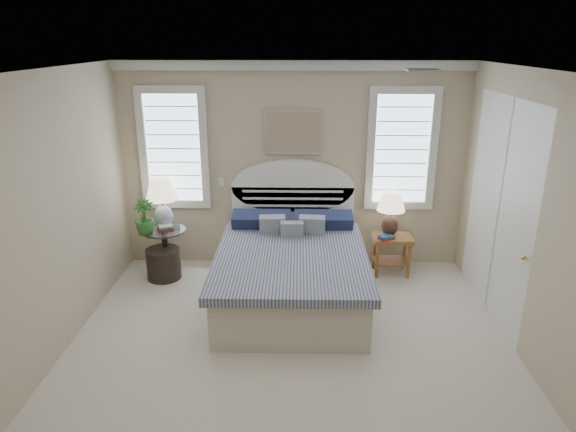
# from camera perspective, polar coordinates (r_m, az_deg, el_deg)

# --- Properties ---
(floor) EXTENTS (4.50, 5.00, 0.01)m
(floor) POSITION_cam_1_polar(r_m,az_deg,el_deg) (5.03, 0.12, -16.80)
(floor) COLOR silver
(floor) RESTS_ON ground
(ceiling) EXTENTS (4.50, 5.00, 0.01)m
(ceiling) POSITION_cam_1_polar(r_m,az_deg,el_deg) (4.08, 0.15, 15.57)
(ceiling) COLOR silver
(ceiling) RESTS_ON wall_back
(wall_back) EXTENTS (4.50, 0.02, 2.70)m
(wall_back) POSITION_cam_1_polar(r_m,az_deg,el_deg) (6.77, 0.55, 5.44)
(wall_back) COLOR #BDAE8E
(wall_back) RESTS_ON floor
(wall_left) EXTENTS (0.02, 5.00, 2.70)m
(wall_left) POSITION_cam_1_polar(r_m,az_deg,el_deg) (4.96, -26.87, -1.89)
(wall_left) COLOR #BDAE8E
(wall_left) RESTS_ON floor
(wall_right) EXTENTS (0.02, 5.00, 2.70)m
(wall_right) POSITION_cam_1_polar(r_m,az_deg,el_deg) (4.89, 27.57, -2.29)
(wall_right) COLOR #BDAE8E
(wall_right) RESTS_ON floor
(crown_molding) EXTENTS (4.50, 0.08, 0.12)m
(crown_molding) POSITION_cam_1_polar(r_m,az_deg,el_deg) (6.54, 0.58, 16.41)
(crown_molding) COLOR silver
(crown_molding) RESTS_ON wall_back
(hvac_vent) EXTENTS (0.30, 0.20, 0.02)m
(hvac_vent) POSITION_cam_1_polar(r_m,az_deg,el_deg) (5.01, 14.73, 15.41)
(hvac_vent) COLOR #B2B2B2
(hvac_vent) RESTS_ON ceiling
(switch_plate) EXTENTS (0.08, 0.01, 0.12)m
(switch_plate) POSITION_cam_1_polar(r_m,az_deg,el_deg) (6.88, -7.42, 3.79)
(switch_plate) COLOR silver
(switch_plate) RESTS_ON wall_back
(window_left) EXTENTS (0.90, 0.06, 1.60)m
(window_left) POSITION_cam_1_polar(r_m,az_deg,el_deg) (6.89, -12.57, 7.36)
(window_left) COLOR #AAC5D8
(window_left) RESTS_ON wall_back
(window_right) EXTENTS (0.90, 0.06, 1.60)m
(window_right) POSITION_cam_1_polar(r_m,az_deg,el_deg) (6.82, 12.49, 7.26)
(window_right) COLOR #AAC5D8
(window_right) RESTS_ON wall_back
(painting) EXTENTS (0.74, 0.04, 0.58)m
(painting) POSITION_cam_1_polar(r_m,az_deg,el_deg) (6.63, 0.55, 9.31)
(painting) COLOR silver
(painting) RESTS_ON wall_back
(closet_door) EXTENTS (0.02, 1.80, 2.40)m
(closet_door) POSITION_cam_1_polar(r_m,az_deg,el_deg) (5.96, 22.35, 0.55)
(closet_door) COLOR silver
(closet_door) RESTS_ON floor
(bed) EXTENTS (1.72, 2.28, 1.47)m
(bed) POSITION_cam_1_polar(r_m,az_deg,el_deg) (6.10, 0.39, -5.76)
(bed) COLOR beige
(bed) RESTS_ON floor
(side_table_left) EXTENTS (0.56, 0.56, 0.63)m
(side_table_left) POSITION_cam_1_polar(r_m,az_deg,el_deg) (6.86, -13.47, -3.38)
(side_table_left) COLOR black
(side_table_left) RESTS_ON floor
(nightstand_right) EXTENTS (0.50, 0.40, 0.53)m
(nightstand_right) POSITION_cam_1_polar(r_m,az_deg,el_deg) (6.84, 11.45, -3.30)
(nightstand_right) COLOR brown
(nightstand_right) RESTS_ON floor
(floor_pot) EXTENTS (0.56, 0.56, 0.40)m
(floor_pot) POSITION_cam_1_polar(r_m,az_deg,el_deg) (6.85, -13.65, -5.16)
(floor_pot) COLOR black
(floor_pot) RESTS_ON floor
(lamp_left) EXTENTS (0.51, 0.51, 0.66)m
(lamp_left) POSITION_cam_1_polar(r_m,az_deg,el_deg) (6.73, -13.83, 1.98)
(lamp_left) COLOR silver
(lamp_left) RESTS_ON side_table_left
(lamp_right) EXTENTS (0.47, 0.47, 0.59)m
(lamp_right) POSITION_cam_1_polar(r_m,az_deg,el_deg) (6.69, 11.36, 0.78)
(lamp_right) COLOR black
(lamp_right) RESTS_ON nightstand_right
(potted_plant) EXTENTS (0.26, 0.26, 0.44)m
(potted_plant) POSITION_cam_1_polar(r_m,az_deg,el_deg) (6.61, -15.69, -0.15)
(potted_plant) COLOR #317A35
(potted_plant) RESTS_ON side_table_left
(books_left) EXTENTS (0.23, 0.20, 0.08)m
(books_left) POSITION_cam_1_polar(r_m,az_deg,el_deg) (6.72, -13.45, -1.30)
(books_left) COLOR maroon
(books_left) RESTS_ON side_table_left
(books_right) EXTENTS (0.22, 0.20, 0.05)m
(books_right) POSITION_cam_1_polar(r_m,az_deg,el_deg) (6.66, 10.84, -2.34)
(books_right) COLOR maroon
(books_right) RESTS_ON nightstand_right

